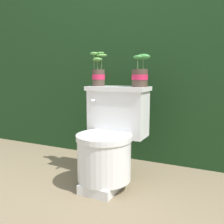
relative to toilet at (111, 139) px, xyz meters
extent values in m
plane|color=#75664C|center=(0.00, -0.05, -0.32)|extent=(12.00, 12.00, 0.00)
cube|color=#193819|center=(0.00, 0.89, 0.55)|extent=(4.09, 0.70, 1.74)
cube|color=silver|center=(0.00, -0.09, -0.29)|extent=(0.22, 0.34, 0.06)
cylinder|color=silver|center=(0.00, -0.09, -0.12)|extent=(0.36, 0.36, 0.27)
cylinder|color=silver|center=(0.00, -0.09, 0.03)|extent=(0.37, 0.37, 0.04)
cube|color=silver|center=(0.00, 0.13, 0.16)|extent=(0.42, 0.20, 0.33)
cube|color=silver|center=(0.00, 0.13, 0.34)|extent=(0.44, 0.22, 0.03)
cylinder|color=silver|center=(-0.15, 0.01, 0.26)|extent=(0.02, 0.05, 0.02)
cylinder|color=#47382D|center=(-0.17, 0.14, 0.42)|extent=(0.09, 0.09, 0.12)
cylinder|color=#D1234C|center=(-0.17, 0.14, 0.43)|extent=(0.10, 0.10, 0.04)
cylinder|color=#332319|center=(-0.17, 0.14, 0.48)|extent=(0.09, 0.09, 0.01)
cylinder|color=#4C753D|center=(-0.18, 0.14, 0.51)|extent=(0.01, 0.01, 0.07)
ellipsoid|color=#569342|center=(-0.18, 0.14, 0.56)|extent=(0.08, 0.06, 0.03)
cylinder|color=#4C753D|center=(-0.17, 0.17, 0.54)|extent=(0.01, 0.01, 0.12)
ellipsoid|color=#569342|center=(-0.17, 0.17, 0.60)|extent=(0.06, 0.04, 0.02)
cylinder|color=#4C753D|center=(-0.16, 0.16, 0.53)|extent=(0.01, 0.01, 0.10)
ellipsoid|color=#569342|center=(-0.16, 0.16, 0.58)|extent=(0.09, 0.06, 0.02)
cylinder|color=#4C753D|center=(-0.20, 0.14, 0.54)|extent=(0.01, 0.01, 0.11)
ellipsoid|color=#569342|center=(-0.20, 0.14, 0.60)|extent=(0.06, 0.04, 0.02)
cylinder|color=#47382D|center=(0.16, 0.14, 0.42)|extent=(0.11, 0.11, 0.12)
cylinder|color=#D1234C|center=(0.16, 0.14, 0.43)|extent=(0.11, 0.11, 0.04)
cylinder|color=#332319|center=(0.16, 0.14, 0.47)|extent=(0.10, 0.10, 0.01)
cylinder|color=#4C753D|center=(0.18, 0.14, 0.52)|extent=(0.01, 0.01, 0.07)
ellipsoid|color=#387F38|center=(0.18, 0.14, 0.56)|extent=(0.09, 0.07, 0.04)
cylinder|color=#4C753D|center=(0.15, 0.11, 0.52)|extent=(0.01, 0.01, 0.07)
ellipsoid|color=#387F38|center=(0.15, 0.11, 0.56)|extent=(0.06, 0.05, 0.03)
camera|label=1|loc=(0.74, -1.52, 0.44)|focal=40.00mm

